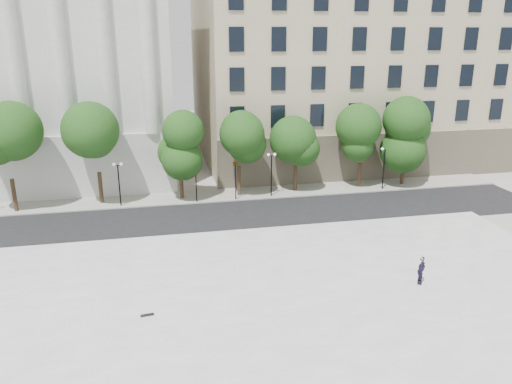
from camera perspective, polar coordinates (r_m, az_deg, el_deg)
ground at (r=26.07m, az=-1.07°, el=-16.94°), size 160.00×160.00×0.00m
plaza at (r=28.44m, az=-2.22°, el=-13.20°), size 44.00×22.00×0.45m
street at (r=41.99m, az=-5.63°, el=-3.06°), size 60.00×8.00×0.02m
far_sidewalk at (r=47.61m, az=-6.42°, el=-0.49°), size 60.00×4.00×0.12m
building_west at (r=61.14m, az=-24.88°, el=14.30°), size 31.50×27.65×25.60m
building_east at (r=64.70m, az=10.32°, el=14.14°), size 36.00×26.15×23.00m
traffic_light_west at (r=44.94m, az=-6.94°, el=3.18°), size 0.95×1.69×4.17m
traffic_light_east at (r=45.36m, az=-2.37°, el=3.45°), size 0.96×1.71×4.18m
person_lying at (r=31.88m, az=18.19°, el=-9.59°), size 1.52×1.76×0.47m
skateboard at (r=27.99m, az=-12.33°, el=-13.57°), size 0.72×0.26×0.07m
street_trees at (r=46.06m, az=-5.10°, el=5.66°), size 40.86×5.30×7.81m
lamp_posts at (r=45.42m, az=-6.90°, el=2.39°), size 37.86×0.28×4.38m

